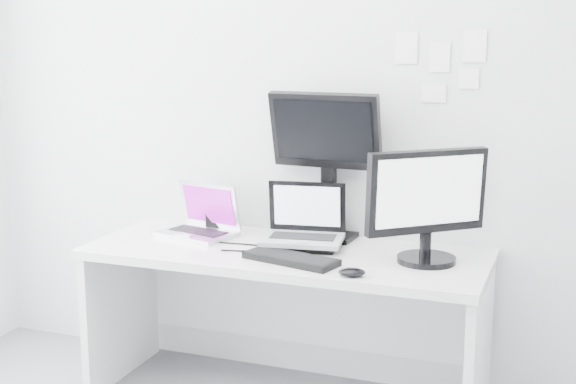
% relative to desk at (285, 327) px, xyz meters
% --- Properties ---
extents(back_wall, '(3.60, 0.00, 3.60)m').
position_rel_desk_xyz_m(back_wall, '(0.00, 0.35, 0.99)').
color(back_wall, silver).
rests_on(back_wall, ground).
extents(desk, '(1.80, 0.70, 0.73)m').
position_rel_desk_xyz_m(desk, '(0.00, 0.00, 0.00)').
color(desk, silver).
rests_on(desk, ground).
extents(macbook, '(0.40, 0.34, 0.26)m').
position_rel_desk_xyz_m(macbook, '(-0.49, 0.08, 0.49)').
color(macbook, silver).
rests_on(macbook, desk).
extents(speaker, '(0.08, 0.08, 0.15)m').
position_rel_desk_xyz_m(speaker, '(-0.45, 0.22, 0.44)').
color(speaker, black).
rests_on(speaker, desk).
extents(dell_laptop, '(0.40, 0.33, 0.30)m').
position_rel_desk_xyz_m(dell_laptop, '(0.06, 0.05, 0.51)').
color(dell_laptop, '#9EA0A4').
rests_on(dell_laptop, desk).
extents(rear_monitor, '(0.53, 0.21, 0.71)m').
position_rel_desk_xyz_m(rear_monitor, '(0.10, 0.27, 0.72)').
color(rear_monitor, black).
rests_on(rear_monitor, desk).
extents(samsung_monitor, '(0.57, 0.54, 0.50)m').
position_rel_desk_xyz_m(samsung_monitor, '(0.63, 0.02, 0.61)').
color(samsung_monitor, black).
rests_on(samsung_monitor, desk).
extents(keyboard, '(0.44, 0.25, 0.03)m').
position_rel_desk_xyz_m(keyboard, '(0.09, -0.17, 0.38)').
color(keyboard, black).
rests_on(keyboard, desk).
extents(mouse, '(0.13, 0.10, 0.04)m').
position_rel_desk_xyz_m(mouse, '(0.39, -0.28, 0.38)').
color(mouse, black).
rests_on(mouse, desk).
extents(wall_note_0, '(0.10, 0.00, 0.14)m').
position_rel_desk_xyz_m(wall_note_0, '(0.45, 0.34, 1.26)').
color(wall_note_0, white).
rests_on(wall_note_0, back_wall).
extents(wall_note_1, '(0.09, 0.00, 0.13)m').
position_rel_desk_xyz_m(wall_note_1, '(0.60, 0.34, 1.22)').
color(wall_note_1, white).
rests_on(wall_note_1, back_wall).
extents(wall_note_2, '(0.10, 0.00, 0.14)m').
position_rel_desk_xyz_m(wall_note_2, '(0.75, 0.34, 1.26)').
color(wall_note_2, white).
rests_on(wall_note_2, back_wall).
extents(wall_note_3, '(0.11, 0.00, 0.08)m').
position_rel_desk_xyz_m(wall_note_3, '(0.58, 0.34, 1.05)').
color(wall_note_3, white).
rests_on(wall_note_3, back_wall).
extents(wall_note_4, '(0.09, 0.00, 0.09)m').
position_rel_desk_xyz_m(wall_note_4, '(0.73, 0.34, 1.12)').
color(wall_note_4, white).
rests_on(wall_note_4, back_wall).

